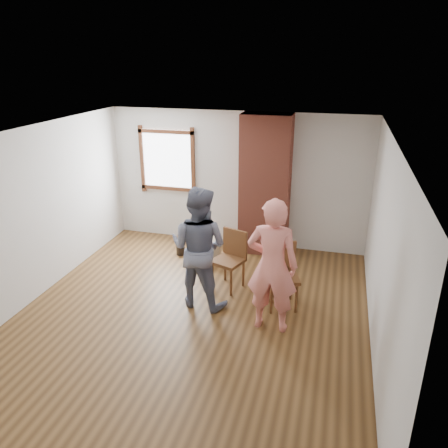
{
  "coord_description": "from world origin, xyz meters",
  "views": [
    {
      "loc": [
        1.87,
        -5.16,
        3.56
      ],
      "look_at": [
        0.27,
        0.8,
        1.15
      ],
      "focal_mm": 35.0,
      "sensor_mm": 36.0,
      "label": 1
    }
  ],
  "objects": [
    {
      "name": "ground",
      "position": [
        0.0,
        0.0,
        0.0
      ],
      "size": [
        5.5,
        5.5,
        0.0
      ],
      "primitive_type": "plane",
      "color": "brown",
      "rests_on": "ground"
    },
    {
      "name": "room_shell",
      "position": [
        -0.06,
        0.61,
        1.81
      ],
      "size": [
        5.04,
        5.52,
        2.62
      ],
      "color": "silver",
      "rests_on": "ground"
    },
    {
      "name": "brick_chimney",
      "position": [
        0.6,
        2.5,
        1.3
      ],
      "size": [
        0.9,
        0.5,
        2.6
      ],
      "primitive_type": "cube",
      "color": "#A54D3A",
      "rests_on": "ground"
    },
    {
      "name": "stoneware_crock",
      "position": [
        -0.23,
        1.77,
        0.22
      ],
      "size": [
        0.44,
        0.44,
        0.44
      ],
      "primitive_type": "cylinder",
      "rotation": [
        0.0,
        0.0,
        -0.35
      ],
      "color": "tan",
      "rests_on": "ground"
    },
    {
      "name": "dark_pot",
      "position": [
        -0.87,
        1.9,
        0.08
      ],
      "size": [
        0.19,
        0.19,
        0.16
      ],
      "primitive_type": "cylinder",
      "rotation": [
        0.0,
        0.0,
        -0.21
      ],
      "color": "black",
      "rests_on": "ground"
    },
    {
      "name": "dining_chair_left",
      "position": [
        0.34,
        0.99,
        0.53
      ],
      "size": [
        0.57,
        0.57,
        0.95
      ],
      "rotation": [
        0.0,
        0.0,
        -0.35
      ],
      "color": "brown",
      "rests_on": "ground"
    },
    {
      "name": "dining_chair_right",
      "position": [
        1.2,
        0.65,
        0.55
      ],
      "size": [
        0.58,
        0.58,
        0.97
      ],
      "rotation": [
        0.0,
        0.0,
        0.32
      ],
      "color": "brown",
      "rests_on": "ground"
    },
    {
      "name": "side_table",
      "position": [
        1.07,
        0.76,
        0.4
      ],
      "size": [
        0.4,
        0.4,
        0.6
      ],
      "color": "brown",
      "rests_on": "ground"
    },
    {
      "name": "cake_plate",
      "position": [
        1.07,
        0.76,
        0.6
      ],
      "size": [
        0.18,
        0.18,
        0.01
      ],
      "primitive_type": "cylinder",
      "color": "white",
      "rests_on": "side_table"
    },
    {
      "name": "cake_slice",
      "position": [
        1.08,
        0.76,
        0.64
      ],
      "size": [
        0.08,
        0.07,
        0.06
      ],
      "primitive_type": "cube",
      "color": "white",
      "rests_on": "cake_plate"
    },
    {
      "name": "man",
      "position": [
        0.01,
        0.36,
        0.92
      ],
      "size": [
        1.0,
        0.83,
        1.84
      ],
      "primitive_type": "imported",
      "rotation": [
        0.0,
        0.0,
        2.98
      ],
      "color": "#141B37",
      "rests_on": "ground"
    },
    {
      "name": "person_pink",
      "position": [
        1.15,
        0.0,
        0.94
      ],
      "size": [
        0.7,
        0.46,
        1.89
      ],
      "primitive_type": "imported",
      "rotation": [
        0.0,
        0.0,
        3.12
      ],
      "color": "#F38479",
      "rests_on": "ground"
    }
  ]
}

